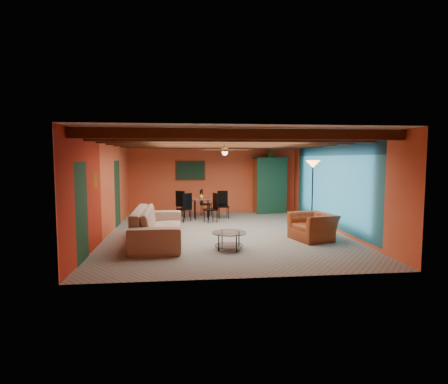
{
  "coord_description": "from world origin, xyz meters",
  "views": [
    {
      "loc": [
        -1.14,
        -10.21,
        2.12
      ],
      "look_at": [
        0.0,
        0.2,
        1.15
      ],
      "focal_mm": 29.21,
      "sensor_mm": 36.0,
      "label": 1
    }
  ],
  "objects": [
    {
      "name": "floor_lamp",
      "position": [
        2.65,
        0.23,
        1.04
      ],
      "size": [
        0.55,
        0.55,
        2.07
      ],
      "primitive_type": null,
      "rotation": [
        0.0,
        0.0,
        0.38
      ],
      "color": "black",
      "rests_on": "ground"
    },
    {
      "name": "coffee_table",
      "position": [
        -0.11,
        -1.93,
        0.21
      ],
      "size": [
        1.01,
        1.01,
        0.42
      ],
      "primitive_type": null,
      "rotation": [
        0.0,
        0.0,
        -0.29
      ],
      "color": "silver",
      "rests_on": "ground"
    },
    {
      "name": "dining_table",
      "position": [
        -0.55,
        2.45,
        0.49
      ],
      "size": [
        1.95,
        1.95,
        0.98
      ],
      "primitive_type": null,
      "rotation": [
        0.0,
        0.0,
        0.04
      ],
      "color": "white",
      "rests_on": "ground"
    },
    {
      "name": "vase",
      "position": [
        -0.55,
        2.45,
        1.07
      ],
      "size": [
        0.22,
        0.22,
        0.19
      ],
      "primitive_type": "imported",
      "rotation": [
        0.0,
        0.0,
        0.29
      ],
      "color": "orange",
      "rests_on": "dining_table"
    },
    {
      "name": "ceiling_fan",
      "position": [
        0.0,
        0.0,
        2.36
      ],
      "size": [
        1.5,
        1.5,
        0.44
      ],
      "primitive_type": null,
      "color": "#472614",
      "rests_on": "ceiling"
    },
    {
      "name": "potted_plant",
      "position": [
        2.2,
        3.7,
        2.33
      ],
      "size": [
        0.54,
        0.51,
        0.48
      ],
      "primitive_type": "imported",
      "rotation": [
        0.0,
        0.0,
        0.38
      ],
      "color": "#26661E",
      "rests_on": "armoire"
    },
    {
      "name": "room",
      "position": [
        0.0,
        0.11,
        2.36
      ],
      "size": [
        6.52,
        8.01,
        2.71
      ],
      "color": "gray",
      "rests_on": "ground"
    },
    {
      "name": "sofa",
      "position": [
        -1.81,
        -0.97,
        0.43
      ],
      "size": [
        1.19,
        2.97,
        0.86
      ],
      "primitive_type": "imported",
      "rotation": [
        0.0,
        0.0,
        1.58
      ],
      "color": "#8D6E5B",
      "rests_on": "ground"
    },
    {
      "name": "painting",
      "position": [
        -0.9,
        3.96,
        1.65
      ],
      "size": [
        1.05,
        0.03,
        0.65
      ],
      "primitive_type": "cube",
      "color": "black",
      "rests_on": "wall_back"
    },
    {
      "name": "armoire",
      "position": [
        2.2,
        3.7,
        1.05
      ],
      "size": [
        1.28,
        0.78,
        2.09
      ],
      "primitive_type": "cube",
      "rotation": [
        0.0,
        0.0,
        0.17
      ],
      "color": "brown",
      "rests_on": "ground"
    },
    {
      "name": "armchair",
      "position": [
        2.18,
        -1.17,
        0.35
      ],
      "size": [
        1.19,
        1.28,
        0.69
      ],
      "primitive_type": "imported",
      "rotation": [
        0.0,
        0.0,
        -1.29
      ],
      "color": "maroon",
      "rests_on": "ground"
    }
  ]
}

